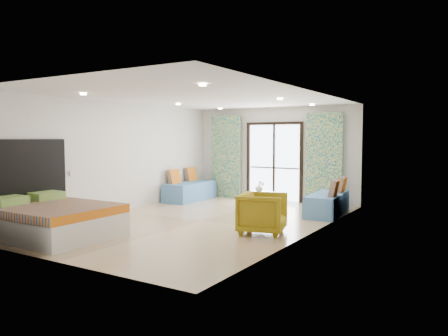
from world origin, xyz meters
The scene contains 24 objects.
floor centered at (0.00, 0.00, 0.00)m, with size 5.00×7.50×0.01m, color tan, non-canonical shape.
ceiling centered at (0.00, 0.00, 2.70)m, with size 5.00×7.50×0.01m, color silver, non-canonical shape.
wall_back centered at (0.00, 3.75, 1.35)m, with size 5.00×0.01×2.70m, color silver, non-canonical shape.
wall_front centered at (0.00, -3.75, 1.35)m, with size 5.00×0.01×2.70m, color silver, non-canonical shape.
wall_left centered at (-2.50, 0.00, 1.35)m, with size 0.01×7.50×2.70m, color silver, non-canonical shape.
wall_right centered at (2.50, 0.00, 1.35)m, with size 0.01×7.50×2.70m, color silver, non-canonical shape.
balcony_door centered at (0.00, 3.72, 1.26)m, with size 1.76×0.08×2.28m.
balcony_rail centered at (0.00, 3.73, 0.95)m, with size 1.52×0.03×0.04m, color #595451.
curtain_left centered at (-1.55, 3.57, 1.25)m, with size 1.00×0.10×2.50m, color silver.
curtain_right centered at (1.55, 3.57, 1.25)m, with size 1.00×0.10×2.50m, color silver.
downlight_a centered at (-1.40, -2.00, 2.67)m, with size 0.12×0.12×0.02m, color #FFE0B2.
downlight_b centered at (1.40, -2.00, 2.67)m, with size 0.12×0.12×0.02m, color #FFE0B2.
downlight_c centered at (-1.40, 1.00, 2.67)m, with size 0.12×0.12×0.02m, color #FFE0B2.
downlight_d centered at (1.40, 1.00, 2.67)m, with size 0.12×0.12×0.02m, color #FFE0B2.
downlight_e centered at (-1.40, 3.00, 2.67)m, with size 0.12×0.12×0.02m, color #FFE0B2.
downlight_f centered at (1.40, 3.00, 2.67)m, with size 0.12×0.12×0.02m, color #FFE0B2.
headboard centered at (-2.46, -2.70, 1.05)m, with size 0.06×2.10×1.50m, color black.
switch_plate centered at (-2.47, -1.45, 1.05)m, with size 0.02×0.10×0.10m, color silver.
bed centered at (-1.48, -2.70, 0.31)m, with size 2.15×1.75×0.74m.
daybed_left centered at (-2.12, 2.46, 0.29)m, with size 0.84×1.93×0.93m.
daybed_right centered at (2.12, 2.20, 0.28)m, with size 0.86×1.86×0.89m.
coffee_table centered at (0.20, 2.52, 0.35)m, with size 0.77×0.77×0.68m.
vase centered at (0.14, 2.50, 0.49)m, with size 0.21×0.21×0.21m, color white.
armchair centered at (1.71, -0.44, 0.43)m, with size 0.83×0.78×0.86m, color olive.
Camera 1 is at (5.39, -7.84, 1.83)m, focal length 35.00 mm.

